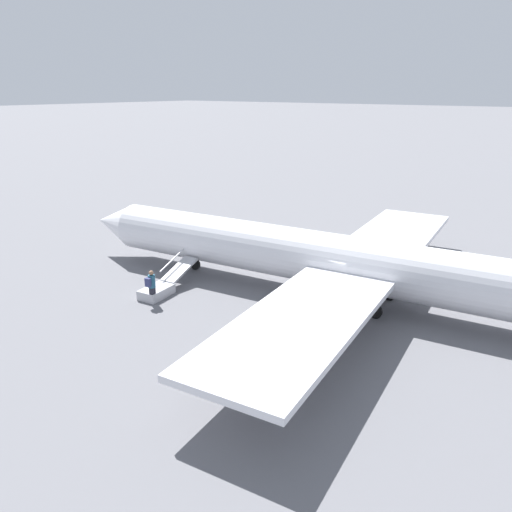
% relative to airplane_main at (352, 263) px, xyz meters
% --- Properties ---
extents(ground_plane, '(600.00, 600.00, 0.00)m').
position_rel_airplane_main_xyz_m(ground_plane, '(0.99, 0.12, -2.11)').
color(ground_plane, slate).
extents(airplane_main, '(33.19, 25.42, 7.07)m').
position_rel_airplane_main_xyz_m(airplane_main, '(0.00, 0.00, 0.00)').
color(airplane_main, silver).
rests_on(airplane_main, ground).
extents(boarding_stairs, '(1.52, 4.11, 1.74)m').
position_rel_airplane_main_xyz_m(boarding_stairs, '(8.45, 4.96, -1.73)').
color(boarding_stairs, '#B2B2B7').
rests_on(boarding_stairs, ground).
extents(passenger, '(0.36, 0.55, 1.74)m').
position_rel_airplane_main_xyz_m(passenger, '(7.92, 6.08, -1.11)').
color(passenger, '#23232D').
rests_on(passenger, ground).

